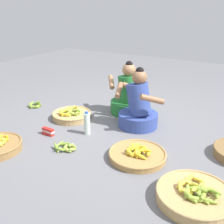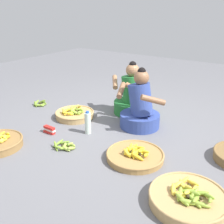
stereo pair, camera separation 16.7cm
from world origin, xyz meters
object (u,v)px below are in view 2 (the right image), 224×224
object	(u,v)px
banana_basket_front_center	(75,114)
loose_bananas_back_left	(40,103)
vendor_woman_behind	(132,97)
vendor_woman_front	(140,109)
water_bottle	(88,123)
banana_basket_back_center	(188,198)
loose_bananas_near_vendor	(65,146)
banana_basket_mid_right	(135,155)
packet_carton_stack	(49,130)

from	to	relation	value
banana_basket_front_center	loose_bananas_back_left	xyz separation A→B (m)	(-0.79, 0.06, -0.02)
vendor_woman_behind	vendor_woman_front	bearing A→B (deg)	-46.50
vendor_woman_front	water_bottle	bearing A→B (deg)	-128.82
banana_basket_back_center	loose_bananas_back_left	bearing A→B (deg)	162.11
banana_basket_front_center	vendor_woman_front	bearing A→B (deg)	15.84
banana_basket_back_center	water_bottle	size ratio (longest dim) A/B	2.15
vendor_woman_behind	water_bottle	xyz separation A→B (m)	(-0.10, -0.90, -0.10)
banana_basket_front_center	water_bottle	distance (m)	0.56
banana_basket_front_center	vendor_woman_behind	bearing A→B (deg)	47.11
loose_bananas_back_left	vendor_woman_behind	bearing A→B (deg)	22.20
vendor_woman_front	banana_basket_back_center	bearing A→B (deg)	-45.89
vendor_woman_front	loose_bananas_near_vendor	bearing A→B (deg)	-112.43
banana_basket_mid_right	banana_basket_back_center	distance (m)	0.79
loose_bananas_back_left	water_bottle	distance (m)	1.32
vendor_woman_front	banana_basket_mid_right	xyz separation A→B (m)	(0.36, -0.73, -0.21)
banana_basket_mid_right	water_bottle	xyz separation A→B (m)	(-0.79, 0.19, 0.10)
vendor_woman_front	water_bottle	size ratio (longest dim) A/B	2.67
banana_basket_front_center	packet_carton_stack	world-z (taller)	banana_basket_front_center
banana_basket_mid_right	packet_carton_stack	bearing A→B (deg)	-175.97
banana_basket_mid_right	packet_carton_stack	distance (m)	1.19
vendor_woman_front	vendor_woman_behind	bearing A→B (deg)	133.50
loose_bananas_back_left	loose_bananas_near_vendor	xyz separation A→B (m)	(1.30, -0.78, -0.00)
packet_carton_stack	vendor_woman_front	bearing A→B (deg)	44.27
vendor_woman_behind	banana_basket_mid_right	distance (m)	1.31
vendor_woman_behind	packet_carton_stack	size ratio (longest dim) A/B	4.68
banana_basket_mid_right	banana_basket_back_center	bearing A→B (deg)	-27.14
banana_basket_front_center	loose_bananas_back_left	size ratio (longest dim) A/B	2.40
banana_basket_mid_right	banana_basket_front_center	bearing A→B (deg)	159.57
loose_bananas_back_left	packet_carton_stack	bearing A→B (deg)	-35.39
loose_bananas_back_left	banana_basket_mid_right	bearing A→B (deg)	-14.48
banana_basket_front_center	packet_carton_stack	size ratio (longest dim) A/B	3.33
loose_bananas_back_left	packet_carton_stack	world-z (taller)	packet_carton_stack
vendor_woman_behind	water_bottle	size ratio (longest dim) A/B	2.60
water_bottle	banana_basket_front_center	bearing A→B (deg)	149.46
banana_basket_front_center	banana_basket_mid_right	size ratio (longest dim) A/B	0.90
water_bottle	packet_carton_stack	world-z (taller)	water_bottle
vendor_woman_front	water_bottle	world-z (taller)	vendor_woman_front
banana_basket_mid_right	loose_bananas_back_left	size ratio (longest dim) A/B	2.66
vendor_woman_front	banana_basket_mid_right	bearing A→B (deg)	-64.01
vendor_woman_front	loose_bananas_near_vendor	world-z (taller)	vendor_woman_front
banana_basket_front_center	packet_carton_stack	xyz separation A→B (m)	(0.08, -0.56, -0.01)
vendor_woman_behind	banana_basket_front_center	world-z (taller)	vendor_woman_behind
loose_bananas_near_vendor	packet_carton_stack	bearing A→B (deg)	158.81
banana_basket_back_center	packet_carton_stack	world-z (taller)	banana_basket_back_center
banana_basket_back_center	packet_carton_stack	size ratio (longest dim) A/B	3.88
banana_basket_front_center	loose_bananas_near_vendor	distance (m)	0.88
banana_basket_front_center	packet_carton_stack	distance (m)	0.56
vendor_woman_front	banana_basket_back_center	size ratio (longest dim) A/B	1.24
vendor_woman_behind	loose_bananas_near_vendor	distance (m)	1.36
banana_basket_back_center	loose_bananas_back_left	size ratio (longest dim) A/B	2.80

